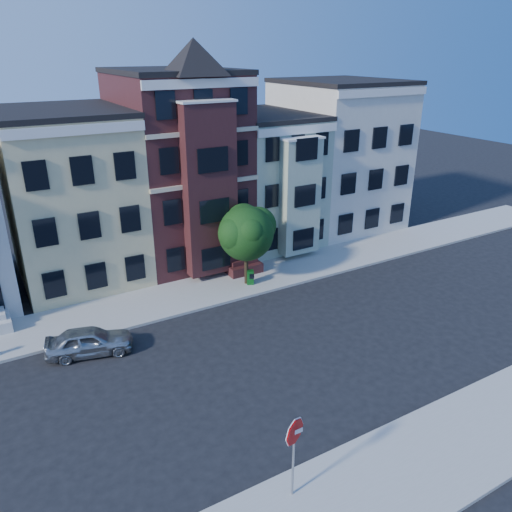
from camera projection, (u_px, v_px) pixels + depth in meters
ground at (299, 351)px, 23.94m from camera, size 120.00×120.00×0.00m
far_sidewalk at (224, 286)px, 30.30m from camera, size 60.00×4.00×0.15m
near_sidewalk at (428, 459)px, 17.52m from camera, size 60.00×4.00×0.15m
house_yellow at (71, 198)px, 30.36m from camera, size 7.00×9.00×10.00m
house_brown at (178, 169)px, 33.22m from camera, size 7.00×9.00×12.00m
house_green at (262, 179)px, 36.80m from camera, size 6.00×9.00×9.00m
house_cream at (337, 156)px, 39.66m from camera, size 8.00×9.00×11.00m
street_tree at (246, 237)px, 29.37m from camera, size 6.26×6.26×6.03m
parked_car at (89, 341)px, 23.48m from camera, size 4.25×2.55×1.36m
newspaper_box at (250, 277)px, 30.25m from camera, size 0.51×0.49×0.89m
stop_sign at (293, 453)px, 15.42m from camera, size 0.93×0.13×3.40m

